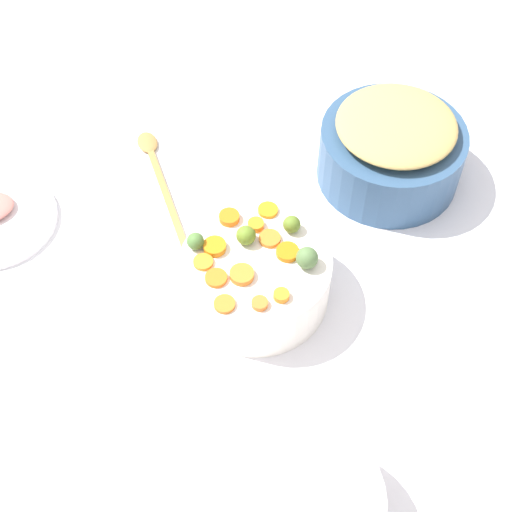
# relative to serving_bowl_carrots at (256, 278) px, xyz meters

# --- Properties ---
(tabletop) EXTENTS (2.40, 2.40, 0.02)m
(tabletop) POSITION_rel_serving_bowl_carrots_xyz_m (-0.03, 0.05, -0.06)
(tabletop) COLOR white
(tabletop) RESTS_ON ground
(serving_bowl_carrots) EXTENTS (0.25, 0.25, 0.10)m
(serving_bowl_carrots) POSITION_rel_serving_bowl_carrots_xyz_m (0.00, 0.00, 0.00)
(serving_bowl_carrots) COLOR white
(serving_bowl_carrots) RESTS_ON tabletop
(metal_pot) EXTENTS (0.27, 0.27, 0.12)m
(metal_pot) POSITION_rel_serving_bowl_carrots_xyz_m (-0.18, 0.33, 0.01)
(metal_pot) COLOR #315175
(metal_pot) RESTS_ON tabletop
(stuffing_mound) EXTENTS (0.22, 0.22, 0.04)m
(stuffing_mound) POSITION_rel_serving_bowl_carrots_xyz_m (-0.18, 0.33, 0.08)
(stuffing_mound) COLOR tan
(stuffing_mound) RESTS_ON metal_pot
(carrot_slice_0) EXTENTS (0.04, 0.04, 0.01)m
(carrot_slice_0) POSITION_rel_serving_bowl_carrots_xyz_m (-0.09, 0.05, 0.05)
(carrot_slice_0) COLOR orange
(carrot_slice_0) RESTS_ON serving_bowl_carrots
(carrot_slice_1) EXTENTS (0.03, 0.03, 0.01)m
(carrot_slice_1) POSITION_rel_serving_bowl_carrots_xyz_m (-0.02, -0.08, 0.05)
(carrot_slice_1) COLOR orange
(carrot_slice_1) RESTS_ON serving_bowl_carrots
(carrot_slice_2) EXTENTS (0.05, 0.05, 0.01)m
(carrot_slice_2) POSITION_rel_serving_bowl_carrots_xyz_m (0.02, -0.07, 0.05)
(carrot_slice_2) COLOR orange
(carrot_slice_2) RESTS_ON serving_bowl_carrots
(carrot_slice_3) EXTENTS (0.05, 0.05, 0.01)m
(carrot_slice_3) POSITION_rel_serving_bowl_carrots_xyz_m (0.01, 0.06, 0.06)
(carrot_slice_3) COLOR orange
(carrot_slice_3) RESTS_ON serving_bowl_carrots
(carrot_slice_4) EXTENTS (0.06, 0.06, 0.01)m
(carrot_slice_4) POSITION_rel_serving_bowl_carrots_xyz_m (0.02, -0.03, 0.06)
(carrot_slice_4) COLOR orange
(carrot_slice_4) RESTS_ON serving_bowl_carrots
(carrot_slice_5) EXTENTS (0.03, 0.03, 0.01)m
(carrot_slice_5) POSITION_rel_serving_bowl_carrots_xyz_m (0.08, 0.01, 0.06)
(carrot_slice_5) COLOR orange
(carrot_slice_5) RESTS_ON serving_bowl_carrots
(carrot_slice_6) EXTENTS (0.03, 0.03, 0.01)m
(carrot_slice_6) POSITION_rel_serving_bowl_carrots_xyz_m (-0.06, 0.02, 0.06)
(carrot_slice_6) COLOR orange
(carrot_slice_6) RESTS_ON serving_bowl_carrots
(carrot_slice_7) EXTENTS (0.05, 0.05, 0.01)m
(carrot_slice_7) POSITION_rel_serving_bowl_carrots_xyz_m (-0.03, 0.03, 0.05)
(carrot_slice_7) COLOR orange
(carrot_slice_7) RESTS_ON serving_bowl_carrots
(carrot_slice_8) EXTENTS (0.03, 0.03, 0.01)m
(carrot_slice_8) POSITION_rel_serving_bowl_carrots_xyz_m (0.08, -0.02, 0.06)
(carrot_slice_8) COLOR orange
(carrot_slice_8) RESTS_ON serving_bowl_carrots
(carrot_slice_9) EXTENTS (0.05, 0.05, 0.01)m
(carrot_slice_9) POSITION_rel_serving_bowl_carrots_xyz_m (-0.09, -0.02, 0.06)
(carrot_slice_9) COLOR orange
(carrot_slice_9) RESTS_ON serving_bowl_carrots
(carrot_slice_10) EXTENTS (0.05, 0.05, 0.01)m
(carrot_slice_10) POSITION_rel_serving_bowl_carrots_xyz_m (-0.04, -0.06, 0.06)
(carrot_slice_10) COLOR orange
(carrot_slice_10) RESTS_ON serving_bowl_carrots
(carrot_slice_11) EXTENTS (0.04, 0.04, 0.01)m
(carrot_slice_11) POSITION_rel_serving_bowl_carrots_xyz_m (0.07, -0.07, 0.05)
(carrot_slice_11) COLOR orange
(carrot_slice_11) RESTS_ON serving_bowl_carrots
(brussels_sprout_0) EXTENTS (0.03, 0.03, 0.03)m
(brussels_sprout_0) POSITION_rel_serving_bowl_carrots_xyz_m (-0.04, -0.00, 0.07)
(brussels_sprout_0) COLOR olive
(brussels_sprout_0) RESTS_ON serving_bowl_carrots
(brussels_sprout_1) EXTENTS (0.03, 0.03, 0.03)m
(brussels_sprout_1) POSITION_rel_serving_bowl_carrots_xyz_m (-0.04, 0.08, 0.07)
(brussels_sprout_1) COLOR #5C7927
(brussels_sprout_1) RESTS_ON serving_bowl_carrots
(brussels_sprout_2) EXTENTS (0.04, 0.04, 0.04)m
(brussels_sprout_2) POSITION_rel_serving_bowl_carrots_xyz_m (0.04, 0.07, 0.07)
(brussels_sprout_2) COLOR #537441
(brussels_sprout_2) RESTS_ON serving_bowl_carrots
(brussels_sprout_3) EXTENTS (0.03, 0.03, 0.03)m
(brussels_sprout_3) POSITION_rel_serving_bowl_carrots_xyz_m (-0.06, -0.08, 0.07)
(brussels_sprout_3) COLOR #4E7838
(brussels_sprout_3) RESTS_ON serving_bowl_carrots
(wooden_spoon) EXTENTS (0.33, 0.04, 0.01)m
(wooden_spoon) POSITION_rel_serving_bowl_carrots_xyz_m (-0.33, -0.09, -0.05)
(wooden_spoon) COLOR #AC7E42
(wooden_spoon) RESTS_ON tabletop
(casserole_dish) EXTENTS (0.24, 0.24, 0.10)m
(casserole_dish) POSITION_rel_serving_bowl_carrots_xyz_m (0.38, -0.08, 0.00)
(casserole_dish) COLOR white
(casserole_dish) RESTS_ON tabletop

